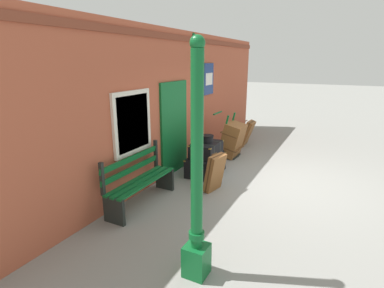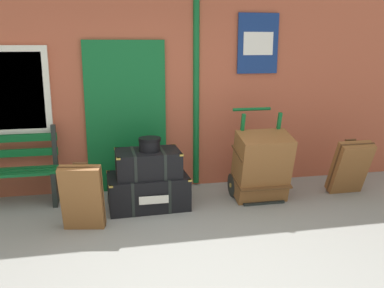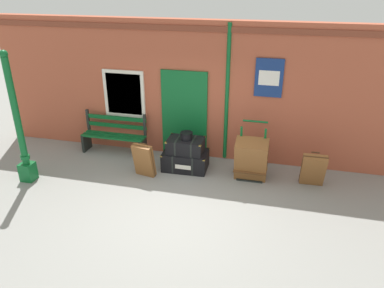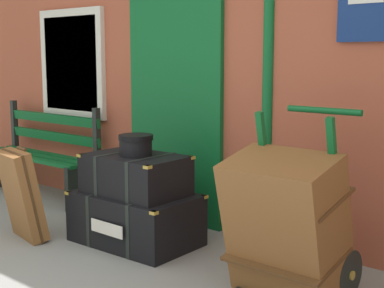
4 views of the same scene
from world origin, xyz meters
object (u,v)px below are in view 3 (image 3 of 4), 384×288
(suitcase_beige, at_px, (144,160))
(large_brown_trunk, at_px, (251,159))
(round_hatbox, at_px, (186,135))
(steamer_trunk_middle, at_px, (186,146))
(lamp_post, at_px, (20,135))
(platform_bench, at_px, (115,135))
(suitcase_umber, at_px, (313,170))
(steamer_trunk_base, at_px, (185,160))
(porters_trolley, at_px, (251,164))

(suitcase_beige, bearing_deg, large_brown_trunk, 11.05)
(round_hatbox, bearing_deg, suitcase_beige, -146.73)
(suitcase_beige, bearing_deg, steamer_trunk_middle, 34.84)
(lamp_post, height_order, suitcase_beige, lamp_post)
(platform_bench, relative_size, steamer_trunk_middle, 1.95)
(round_hatbox, height_order, suitcase_umber, round_hatbox)
(lamp_post, height_order, platform_bench, lamp_post)
(suitcase_umber, xyz_separation_m, suitcase_beige, (-3.56, -0.43, -0.01))
(round_hatbox, xyz_separation_m, large_brown_trunk, (1.46, -0.09, -0.36))
(platform_bench, height_order, round_hatbox, platform_bench)
(suitcase_umber, bearing_deg, platform_bench, 173.14)
(suitcase_umber, height_order, suitcase_beige, suitcase_beige)
(steamer_trunk_base, xyz_separation_m, suitcase_beige, (-0.79, -0.56, 0.17))
(round_hatbox, bearing_deg, steamer_trunk_base, 149.89)
(platform_bench, xyz_separation_m, large_brown_trunk, (3.42, -0.55, 0.03))
(platform_bench, relative_size, round_hatbox, 5.74)
(steamer_trunk_middle, height_order, round_hatbox, round_hatbox)
(steamer_trunk_middle, height_order, suitcase_beige, suitcase_beige)
(lamp_post, height_order, suitcase_umber, lamp_post)
(platform_bench, height_order, suitcase_umber, platform_bench)
(steamer_trunk_base, xyz_separation_m, large_brown_trunk, (1.49, -0.11, 0.27))
(steamer_trunk_base, xyz_separation_m, round_hatbox, (0.03, -0.02, 0.63))
(platform_bench, height_order, porters_trolley, porters_trolley)
(platform_bench, relative_size, large_brown_trunk, 1.67)
(porters_trolley, height_order, large_brown_trunk, porters_trolley)
(lamp_post, distance_m, platform_bench, 2.23)
(steamer_trunk_base, bearing_deg, steamer_trunk_middle, -17.50)
(steamer_trunk_base, height_order, suitcase_beige, suitcase_beige)
(large_brown_trunk, xyz_separation_m, suitcase_beige, (-2.28, -0.44, -0.10))
(large_brown_trunk, bearing_deg, porters_trolley, 90.00)
(steamer_trunk_middle, xyz_separation_m, large_brown_trunk, (1.48, -0.11, -0.10))
(porters_trolley, xyz_separation_m, suitcase_umber, (1.28, -0.19, 0.12))
(lamp_post, bearing_deg, porters_trolley, 16.57)
(lamp_post, xyz_separation_m, large_brown_trunk, (4.66, 1.21, -0.57))
(porters_trolley, bearing_deg, large_brown_trunk, -90.00)
(platform_bench, bearing_deg, suitcase_umber, -6.86)
(lamp_post, xyz_separation_m, suitcase_umber, (5.94, 1.19, -0.66))
(porters_trolley, bearing_deg, round_hatbox, -176.74)
(steamer_trunk_middle, bearing_deg, suitcase_umber, -2.57)
(platform_bench, bearing_deg, lamp_post, -124.97)
(platform_bench, bearing_deg, large_brown_trunk, -9.15)
(platform_bench, bearing_deg, steamer_trunk_middle, -12.84)
(platform_bench, relative_size, suitcase_beige, 2.04)
(steamer_trunk_base, height_order, large_brown_trunk, large_brown_trunk)
(suitcase_umber, bearing_deg, lamp_post, -168.63)
(large_brown_trunk, bearing_deg, round_hatbox, 176.35)
(lamp_post, relative_size, steamer_trunk_middle, 3.40)
(steamer_trunk_base, bearing_deg, large_brown_trunk, -4.28)
(lamp_post, xyz_separation_m, steamer_trunk_base, (3.17, 1.32, -0.84))
(steamer_trunk_base, relative_size, porters_trolley, 0.87)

